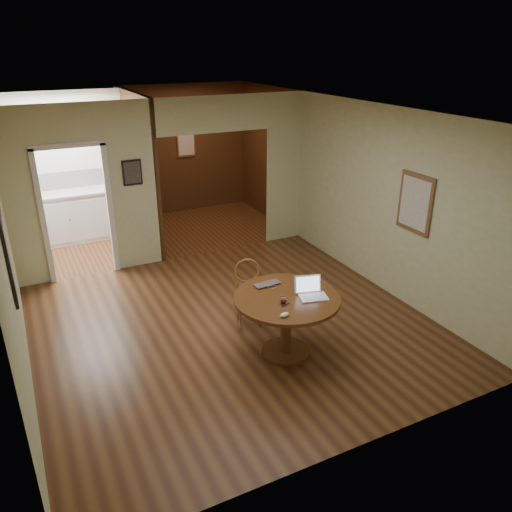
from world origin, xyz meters
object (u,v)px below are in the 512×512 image
chair (248,288)px  open_laptop (311,291)px  dining_table (287,312)px  closed_laptop (269,286)px

chair → open_laptop: (0.33, -1.00, 0.35)m
chair → dining_table: bearing=-68.3°
closed_laptop → dining_table: bearing=-82.3°
dining_table → chair: bearing=94.5°
closed_laptop → chair: bearing=87.4°
chair → open_laptop: open_laptop is taller
open_laptop → closed_laptop: 0.52m
dining_table → open_laptop: size_ratio=3.42×
dining_table → closed_laptop: bearing=101.1°
chair → open_laptop: bearing=-54.4°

